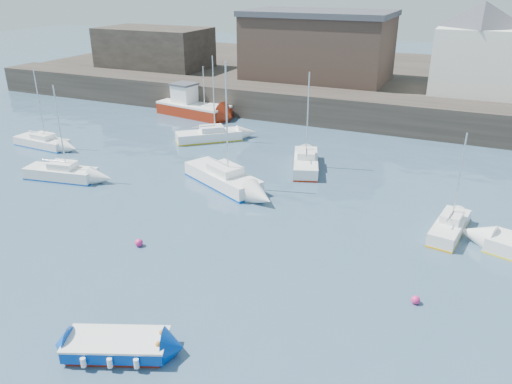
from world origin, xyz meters
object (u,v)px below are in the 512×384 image
at_px(sailboat_c, 450,227).
at_px(sailboat_e, 42,142).
at_px(sailboat_f, 306,162).
at_px(sailboat_h, 209,135).
at_px(fishing_boat, 192,106).
at_px(blue_dinghy, 117,345).
at_px(buoy_far, 226,190).
at_px(buoy_mid, 415,303).
at_px(sailboat_b, 223,177).
at_px(buoy_near, 139,246).
at_px(sailboat_a, 61,173).

bearing_deg(sailboat_c, sailboat_e, 175.79).
xyz_separation_m(sailboat_f, sailboat_h, (-10.44, 3.27, -0.03)).
distance_m(fishing_boat, sailboat_e, 16.23).
distance_m(blue_dinghy, buoy_far, 17.08).
height_order(sailboat_e, sailboat_h, sailboat_h).
bearing_deg(buoy_mid, blue_dinghy, -141.35).
bearing_deg(sailboat_h, fishing_boat, 130.26).
relative_size(blue_dinghy, buoy_far, 11.04).
relative_size(sailboat_b, sailboat_h, 1.17).
height_order(sailboat_c, sailboat_e, sailboat_e).
height_order(fishing_boat, buoy_mid, fishing_boat).
bearing_deg(buoy_near, sailboat_b, 89.03).
xyz_separation_m(fishing_boat, sailboat_f, (16.62, -10.56, -0.52)).
xyz_separation_m(fishing_boat, sailboat_h, (6.18, -7.29, -0.55)).
bearing_deg(blue_dinghy, sailboat_e, 140.95).
bearing_deg(sailboat_h, sailboat_c, -25.06).
height_order(fishing_boat, buoy_near, fishing_boat).
bearing_deg(sailboat_f, sailboat_a, -149.07).
relative_size(sailboat_a, sailboat_c, 1.16).
xyz_separation_m(sailboat_a, sailboat_e, (-7.20, 5.20, -0.05)).
bearing_deg(sailboat_b, buoy_far, -51.61).
distance_m(sailboat_b, sailboat_h, 10.74).
xyz_separation_m(blue_dinghy, buoy_mid, (10.42, 8.33, -0.43)).
bearing_deg(sailboat_c, sailboat_h, 154.94).
relative_size(buoy_near, buoy_far, 1.14).
bearing_deg(sailboat_a, buoy_near, -27.70).
height_order(sailboat_a, sailboat_h, sailboat_h).
distance_m(fishing_boat, sailboat_c, 32.80).
distance_m(fishing_boat, buoy_near, 28.70).
relative_size(sailboat_c, sailboat_f, 0.81).
distance_m(sailboat_e, sailboat_f, 23.48).
xyz_separation_m(sailboat_b, sailboat_c, (15.57, -1.24, -0.12)).
xyz_separation_m(sailboat_f, buoy_mid, (10.35, -14.65, -0.52)).
bearing_deg(sailboat_f, sailboat_c, -31.47).
bearing_deg(buoy_far, sailboat_a, -165.19).
height_order(fishing_boat, sailboat_c, sailboat_c).
height_order(sailboat_f, buoy_far, sailboat_f).
relative_size(buoy_mid, buoy_far, 1.05).
bearing_deg(blue_dinghy, sailboat_b, 103.92).
xyz_separation_m(sailboat_f, buoy_near, (-4.55, -15.46, -0.52)).
bearing_deg(buoy_far, fishing_boat, 127.18).
distance_m(sailboat_a, sailboat_h, 13.89).
height_order(sailboat_c, buoy_near, sailboat_c).
xyz_separation_m(sailboat_a, buoy_far, (12.07, 3.19, -0.49)).
xyz_separation_m(fishing_boat, sailboat_e, (-6.47, -14.88, -0.60)).
bearing_deg(sailboat_c, buoy_far, 178.01).
bearing_deg(buoy_near, buoy_far, 85.38).
relative_size(fishing_boat, buoy_mid, 20.41).
bearing_deg(sailboat_f, sailboat_e, -169.40).
height_order(sailboat_h, buoy_mid, sailboat_h).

